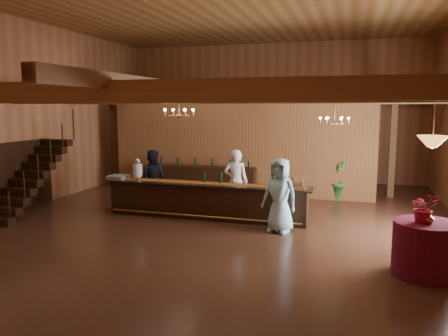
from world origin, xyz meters
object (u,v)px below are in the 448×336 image
(backbar_shelf, at_px, (204,181))
(bartender, at_px, (236,182))
(beverage_dispenser, at_px, (138,169))
(raffle_drum, at_px, (299,182))
(pendant_lamp, at_px, (433,141))
(staff_second, at_px, (152,178))
(tasting_bar, at_px, (206,200))
(round_table, at_px, (425,249))
(chandelier_right, at_px, (334,120))
(chandelier_left, at_px, (179,112))
(floor_plant, at_px, (341,180))
(guest, at_px, (280,195))

(backbar_shelf, height_order, bartender, bartender)
(beverage_dispenser, relative_size, raffle_drum, 1.76)
(pendant_lamp, height_order, staff_second, pendant_lamp)
(tasting_bar, distance_m, staff_second, 2.21)
(bartender, relative_size, staff_second, 1.06)
(round_table, height_order, chandelier_right, chandelier_right)
(backbar_shelf, distance_m, round_table, 8.25)
(beverage_dispenser, xyz_separation_m, staff_second, (0.05, 0.81, -0.38))
(beverage_dispenser, relative_size, staff_second, 0.35)
(round_table, bearing_deg, bartender, 142.52)
(tasting_bar, relative_size, raffle_drum, 16.82)
(chandelier_right, height_order, staff_second, chandelier_right)
(staff_second, bearing_deg, chandelier_left, 124.76)
(chandelier_right, bearing_deg, round_table, -67.34)
(chandelier_left, xyz_separation_m, chandelier_right, (3.73, 2.22, -0.24))
(beverage_dispenser, xyz_separation_m, pendant_lamp, (7.09, -2.79, 1.16))
(chandelier_right, xyz_separation_m, staff_second, (-5.22, -0.77, -1.76))
(chandelier_right, bearing_deg, bartender, -158.38)
(chandelier_right, height_order, pendant_lamp, same)
(chandelier_right, height_order, bartender, chandelier_right)
(beverage_dispenser, bearing_deg, staff_second, 86.28)
(floor_plant, bearing_deg, chandelier_right, -96.40)
(floor_plant, bearing_deg, tasting_bar, -134.86)
(pendant_lamp, relative_size, floor_plant, 0.71)
(floor_plant, bearing_deg, beverage_dispenser, -148.35)
(tasting_bar, height_order, floor_plant, floor_plant)
(round_table, distance_m, staff_second, 7.92)
(chandelier_right, height_order, floor_plant, chandelier_right)
(chandelier_right, relative_size, guest, 0.45)
(guest, bearing_deg, pendant_lamp, -17.33)
(chandelier_left, bearing_deg, floor_plant, 45.61)
(raffle_drum, height_order, backbar_shelf, raffle_drum)
(tasting_bar, distance_m, floor_plant, 4.86)
(round_table, bearing_deg, pendant_lamp, 0.00)
(floor_plant, bearing_deg, pendant_lamp, -75.27)
(beverage_dispenser, height_order, staff_second, staff_second)
(guest, bearing_deg, chandelier_right, 81.83)
(round_table, height_order, floor_plant, floor_plant)
(backbar_shelf, bearing_deg, pendant_lamp, -44.15)
(beverage_dispenser, height_order, floor_plant, beverage_dispenser)
(pendant_lamp, distance_m, bartender, 5.71)
(round_table, height_order, chandelier_left, chandelier_left)
(pendant_lamp, xyz_separation_m, staff_second, (-7.04, 3.60, -1.55))
(pendant_lamp, bearing_deg, chandelier_right, 112.66)
(round_table, distance_m, chandelier_right, 5.19)
(guest, relative_size, floor_plant, 1.41)
(pendant_lamp, xyz_separation_m, guest, (-2.93, 1.99, -1.51))
(round_table, distance_m, pendant_lamp, 1.91)
(chandelier_left, bearing_deg, beverage_dispenser, 157.45)
(bartender, bearing_deg, round_table, 135.06)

